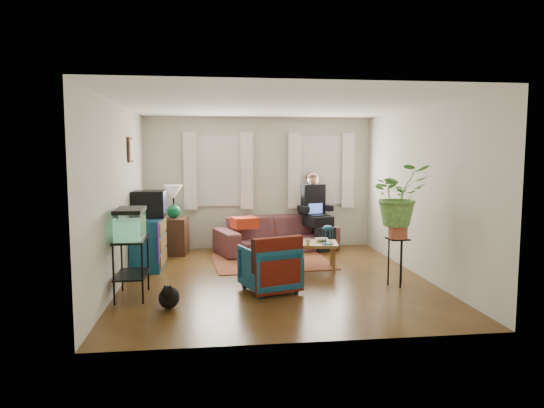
{
  "coord_description": "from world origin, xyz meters",
  "views": [
    {
      "loc": [
        -0.94,
        -7.13,
        1.9
      ],
      "look_at": [
        0.0,
        0.4,
        1.1
      ],
      "focal_mm": 32.0,
      "sensor_mm": 36.0,
      "label": 1
    }
  ],
  "objects": [
    {
      "name": "aquarium",
      "position": [
        -2.0,
        -0.7,
        0.99
      ],
      "size": [
        0.36,
        0.64,
        0.41
      ],
      "primitive_type": "cube",
      "rotation": [
        0.0,
        0.0,
        0.01
      ],
      "color": "#7FD899",
      "rests_on": "aquarium_stand"
    },
    {
      "name": "floor",
      "position": [
        0.0,
        0.0,
        0.0
      ],
      "size": [
        4.5,
        5.0,
        0.01
      ],
      "primitive_type": "cube",
      "color": "#4F2B14",
      "rests_on": "ground"
    },
    {
      "name": "curtains_left",
      "position": [
        -0.8,
        2.4,
        1.55
      ],
      "size": [
        1.36,
        0.06,
        1.5
      ],
      "primitive_type": "cube",
      "color": "white",
      "rests_on": "wall_back"
    },
    {
      "name": "sofa",
      "position": [
        0.3,
        2.05,
        0.45
      ],
      "size": [
        2.48,
        1.55,
        0.91
      ],
      "primitive_type": "imported",
      "rotation": [
        0.0,
        0.0,
        0.29
      ],
      "color": "brown",
      "rests_on": "floor"
    },
    {
      "name": "crt_tv",
      "position": [
        -1.97,
        1.04,
        1.06
      ],
      "size": [
        0.52,
        0.48,
        0.45
      ],
      "primitive_type": "cube",
      "rotation": [
        0.0,
        0.0,
        -0.03
      ],
      "color": "black",
      "rests_on": "dresser"
    },
    {
      "name": "wall_back",
      "position": [
        0.0,
        2.5,
        1.3
      ],
      "size": [
        4.5,
        0.01,
        2.6
      ],
      "primitive_type": "cube",
      "color": "silver",
      "rests_on": "floor"
    },
    {
      "name": "plant_stand",
      "position": [
        1.68,
        -0.6,
        0.35
      ],
      "size": [
        0.32,
        0.32,
        0.69
      ],
      "primitive_type": "cube",
      "rotation": [
        0.0,
        0.0,
        0.08
      ],
      "color": "black",
      "rests_on": "floor"
    },
    {
      "name": "cup_a",
      "position": [
        0.3,
        0.51,
        0.49
      ],
      "size": [
        0.14,
        0.14,
        0.1
      ],
      "primitive_type": "imported",
      "rotation": [
        0.0,
        0.0,
        -0.15
      ],
      "color": "white",
      "rests_on": "coffee_table"
    },
    {
      "name": "window_right",
      "position": [
        1.25,
        2.48,
        1.55
      ],
      "size": [
        1.08,
        0.04,
        1.38
      ],
      "primitive_type": "cube",
      "color": "white",
      "rests_on": "wall_back"
    },
    {
      "name": "bowl",
      "position": [
        0.86,
        0.62,
        0.47
      ],
      "size": [
        0.24,
        0.24,
        0.05
      ],
      "primitive_type": "imported",
      "rotation": [
        0.0,
        0.0,
        -0.15
      ],
      "color": "white",
      "rests_on": "coffee_table"
    },
    {
      "name": "armchair",
      "position": [
        -0.17,
        -0.62,
        0.35
      ],
      "size": [
        0.86,
        0.83,
        0.71
      ],
      "primitive_type": "imported",
      "rotation": [
        0.0,
        0.0,
        3.47
      ],
      "color": "#106060",
      "rests_on": "floor"
    },
    {
      "name": "wall_left",
      "position": [
        -2.25,
        0.0,
        1.3
      ],
      "size": [
        0.01,
        5.0,
        2.6
      ],
      "primitive_type": "cube",
      "color": "silver",
      "rests_on": "floor"
    },
    {
      "name": "picture_frame",
      "position": [
        -2.21,
        0.85,
        1.95
      ],
      "size": [
        0.04,
        0.32,
        0.4
      ],
      "primitive_type": "cube",
      "color": "#3D2616",
      "rests_on": "wall_left"
    },
    {
      "name": "ceiling",
      "position": [
        0.0,
        0.0,
        2.6
      ],
      "size": [
        4.5,
        5.0,
        0.01
      ],
      "primitive_type": "cube",
      "color": "white",
      "rests_on": "wall_back"
    },
    {
      "name": "table_lamp",
      "position": [
        -1.65,
        2.01,
        0.98
      ],
      "size": [
        0.4,
        0.4,
        0.63
      ],
      "primitive_type": null,
      "rotation": [
        0.0,
        0.0,
        -0.13
      ],
      "color": "white",
      "rests_on": "side_table"
    },
    {
      "name": "cup_b",
      "position": [
        0.58,
        0.39,
        0.49
      ],
      "size": [
        0.11,
        0.11,
        0.09
      ],
      "primitive_type": "imported",
      "rotation": [
        0.0,
        0.0,
        -0.15
      ],
      "color": "beige",
      "rests_on": "coffee_table"
    },
    {
      "name": "wall_right",
      "position": [
        2.25,
        0.0,
        1.3
      ],
      "size": [
        0.01,
        5.0,
        2.6
      ],
      "primitive_type": "cube",
      "color": "silver",
      "rests_on": "floor"
    },
    {
      "name": "black_cat",
      "position": [
        -1.48,
        -1.24,
        0.17
      ],
      "size": [
        0.25,
        0.39,
        0.33
      ],
      "primitive_type": "ellipsoid",
      "rotation": [
        0.0,
        0.0,
        0.0
      ],
      "color": "black",
      "rests_on": "floor"
    },
    {
      "name": "serape_throw",
      "position": [
        -0.08,
        -0.88,
        0.5
      ],
      "size": [
        0.72,
        0.38,
        0.58
      ],
      "primitive_type": "cube",
      "rotation": [
        0.0,
        0.0,
        0.32
      ],
      "color": "#9E0A0A",
      "rests_on": "armchair"
    },
    {
      "name": "area_rug",
      "position": [
        0.08,
        1.13,
        0.01
      ],
      "size": [
        2.11,
        1.74,
        0.01
      ],
      "primitive_type": "cube",
      "rotation": [
        0.0,
        0.0,
        0.07
      ],
      "color": "brown",
      "rests_on": "floor"
    },
    {
      "name": "curtains_right",
      "position": [
        1.25,
        2.4,
        1.55
      ],
      "size": [
        1.36,
        0.06,
        1.5
      ],
      "primitive_type": "cube",
      "color": "white",
      "rests_on": "wall_back"
    },
    {
      "name": "coffee_table",
      "position": [
        0.55,
        0.57,
        0.22
      ],
      "size": [
        1.15,
        0.74,
        0.44
      ],
      "primitive_type": "cube",
      "rotation": [
        0.0,
        0.0,
        -0.15
      ],
      "color": "brown",
      "rests_on": "floor"
    },
    {
      "name": "dresser",
      "position": [
        -1.99,
        0.95,
        0.42
      ],
      "size": [
        0.49,
        0.94,
        0.84
      ],
      "primitive_type": "cube",
      "rotation": [
        0.0,
        0.0,
        -0.03
      ],
      "color": "#125A6C",
      "rests_on": "floor"
    },
    {
      "name": "seated_person",
      "position": [
        1.1,
        2.29,
        0.69
      ],
      "size": [
        0.76,
        0.85,
        1.38
      ],
      "primitive_type": null,
      "rotation": [
        0.0,
        0.0,
        0.29
      ],
      "color": "black",
      "rests_on": "sofa"
    },
    {
      "name": "birdcage",
      "position": [
        0.9,
        0.37,
        0.6
      ],
      "size": [
        0.2,
        0.2,
        0.31
      ],
      "primitive_type": null,
      "rotation": [
        0.0,
        0.0,
        -0.15
      ],
      "color": "#115B6B",
      "rests_on": "coffee_table"
    },
    {
      "name": "side_table",
      "position": [
        -1.65,
        2.01,
        0.34
      ],
      "size": [
        0.53,
        0.53,
        0.69
      ],
      "primitive_type": "cube",
      "rotation": [
        0.0,
        0.0,
        -0.13
      ],
      "color": "#392315",
      "rests_on": "floor"
    },
    {
      "name": "aquarium_stand",
      "position": [
        -2.0,
        -0.7,
        0.39
      ],
      "size": [
        0.4,
        0.71,
        0.78
      ],
      "primitive_type": "cube",
      "rotation": [
        0.0,
        0.0,
        0.01
      ],
      "color": "black",
      "rests_on": "floor"
    },
    {
      "name": "wall_front",
      "position": [
        0.0,
        -2.5,
        1.3
      ],
      "size": [
        4.5,
        0.01,
        2.6
      ],
      "primitive_type": "cube",
      "color": "silver",
      "rests_on": "floor"
    },
    {
      "name": "window_left",
      "position": [
        -0.8,
        2.48,
        1.55
      ],
      "size": [
        1.08,
        0.04,
        1.38
      ],
      "primitive_type": "cube",
      "color": "white",
      "rests_on": "wall_back"
    },
    {
      "name": "potted_plant",
      "position": [
        1.68,
        -0.6,
        1.17
      ],
      "size": [
        0.85,
        0.75,
        0.88
      ],
      "primitive_type": "imported",
      "rotation": [
        0.0,
        0.0,
        0.08
      ],
      "color": "#599947",
      "rests_on": "plant_stand"
    },
    {
      "name": "snack_tray",
      "position": [
        0.29,
        0.76,
        0.46
      ],
      "size": [
        0.38,
        0.38,
        0.04
      ],
      "primitive_type": "cylinder",
      "rotation": [
        0.0,
        0.0,
        -0.15
      ],
      "color": "#B21414",
      "rests_on": "coffee_table"
    }
  ]
}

